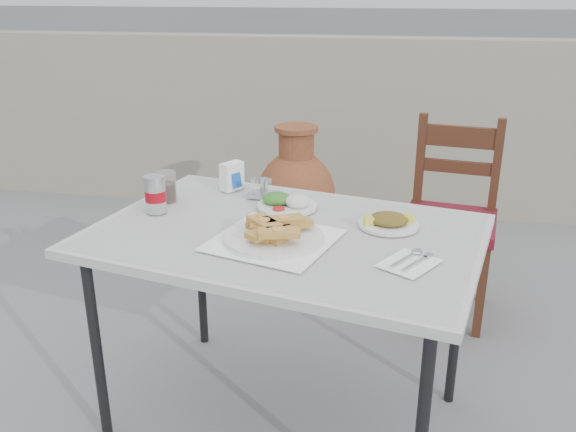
% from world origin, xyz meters
% --- Properties ---
extents(cafe_table, '(1.42, 1.11, 0.77)m').
position_xyz_m(cafe_table, '(-0.16, 0.11, 0.72)').
color(cafe_table, black).
rests_on(cafe_table, ground).
extents(pide_plate, '(0.45, 0.45, 0.07)m').
position_xyz_m(pide_plate, '(-0.18, 0.01, 0.80)').
color(pide_plate, white).
rests_on(pide_plate, cafe_table).
extents(salad_rice_plate, '(0.22, 0.22, 0.05)m').
position_xyz_m(salad_rice_plate, '(-0.20, 0.32, 0.79)').
color(salad_rice_plate, silver).
rests_on(salad_rice_plate, cafe_table).
extents(salad_chopped_plate, '(0.20, 0.20, 0.04)m').
position_xyz_m(salad_chopped_plate, '(0.17, 0.20, 0.79)').
color(salad_chopped_plate, silver).
rests_on(salad_chopped_plate, cafe_table).
extents(soda_can, '(0.07, 0.07, 0.13)m').
position_xyz_m(soda_can, '(-0.65, 0.19, 0.84)').
color(soda_can, silver).
rests_on(soda_can, cafe_table).
extents(cola_glass, '(0.08, 0.08, 0.11)m').
position_xyz_m(cola_glass, '(-0.66, 0.32, 0.82)').
color(cola_glass, white).
rests_on(cola_glass, cafe_table).
extents(napkin_holder, '(0.09, 0.10, 0.11)m').
position_xyz_m(napkin_holder, '(-0.45, 0.49, 0.82)').
color(napkin_holder, white).
rests_on(napkin_holder, cafe_table).
extents(condiment_caddy, '(0.12, 0.10, 0.08)m').
position_xyz_m(condiment_caddy, '(-0.31, 0.42, 0.80)').
color(condiment_caddy, silver).
rests_on(condiment_caddy, cafe_table).
extents(cutlery_napkin, '(0.20, 0.21, 0.01)m').
position_xyz_m(cutlery_napkin, '(0.24, -0.07, 0.77)').
color(cutlery_napkin, white).
rests_on(cutlery_napkin, cafe_table).
extents(chair, '(0.48, 0.48, 0.95)m').
position_xyz_m(chair, '(0.46, 1.08, 0.49)').
color(chair, '#381D0F').
rests_on(chair, ground).
extents(terracotta_urn, '(0.46, 0.46, 0.81)m').
position_xyz_m(terracotta_urn, '(-0.36, 1.48, 0.38)').
color(terracotta_urn, brown).
rests_on(terracotta_urn, ground).
extents(back_wall, '(6.00, 0.25, 1.20)m').
position_xyz_m(back_wall, '(0.00, 2.50, 0.60)').
color(back_wall, gray).
rests_on(back_wall, ground).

